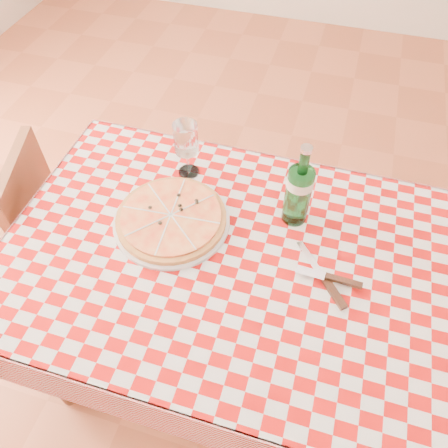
# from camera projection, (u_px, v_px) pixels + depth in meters

# --- Properties ---
(dining_table) EXTENTS (1.20, 0.80, 0.75)m
(dining_table) POSITION_uv_depth(u_px,v_px,m) (225.00, 272.00, 1.33)
(dining_table) COLOR brown
(dining_table) RESTS_ON ground
(tablecloth) EXTENTS (1.30, 0.90, 0.01)m
(tablecloth) POSITION_uv_depth(u_px,v_px,m) (225.00, 255.00, 1.26)
(tablecloth) COLOR #A80C0A
(tablecloth) RESTS_ON dining_table
(chair_far) EXTENTS (0.46, 0.46, 0.82)m
(chair_far) POSITION_uv_depth(u_px,v_px,m) (21.00, 229.00, 1.69)
(chair_far) COLOR brown
(chair_far) RESTS_ON ground
(pizza_plate) EXTENTS (0.38, 0.38, 0.05)m
(pizza_plate) POSITION_uv_depth(u_px,v_px,m) (171.00, 218.00, 1.31)
(pizza_plate) COLOR #CD8E44
(pizza_plate) RESTS_ON tablecloth
(water_bottle) EXTENTS (0.09, 0.09, 0.28)m
(water_bottle) POSITION_uv_depth(u_px,v_px,m) (300.00, 185.00, 1.23)
(water_bottle) COLOR #186125
(water_bottle) RESTS_ON tablecloth
(wine_glass) EXTENTS (0.08, 0.08, 0.20)m
(wine_glass) POSITION_uv_depth(u_px,v_px,m) (187.00, 150.00, 1.39)
(wine_glass) COLOR white
(wine_glass) RESTS_ON tablecloth
(cutlery) EXTENTS (0.32, 0.29, 0.03)m
(cutlery) POSITION_uv_depth(u_px,v_px,m) (325.00, 277.00, 1.19)
(cutlery) COLOR silver
(cutlery) RESTS_ON tablecloth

